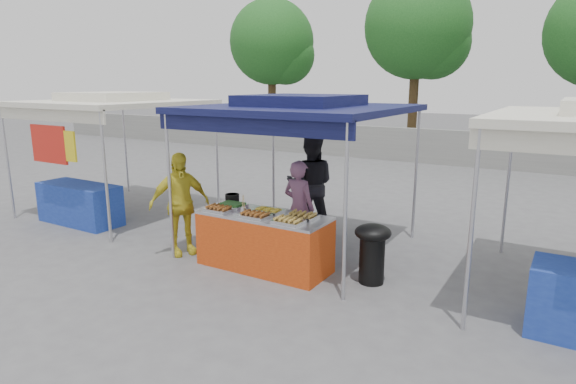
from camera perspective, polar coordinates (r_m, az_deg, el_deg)
The scene contains 22 objects.
ground_plane at distance 7.52m, azimuth -2.39°, elevation -8.70°, with size 80.00×80.00×0.00m, color #575759.
back_wall at distance 17.41m, azimuth 18.03°, elevation 5.06°, with size 40.00×0.25×1.20m, color gray.
main_canopy at distance 7.84m, azimuth 1.42°, elevation 9.97°, with size 3.20×3.20×2.57m.
neighbor_stall_left at distance 10.60m, azimuth -21.49°, elevation 5.66°, with size 3.20×3.20×2.57m.
tree_0 at distance 22.15m, azimuth -1.54°, elevation 16.95°, with size 3.73×3.71×6.37m.
tree_1 at distance 19.88m, azimuth 15.52°, elevation 17.98°, with size 4.00×4.00×6.87m.
vendor_table at distance 7.30m, azimuth -2.85°, elevation -5.84°, with size 2.00×0.80×0.85m.
food_tray_fl at distance 7.37m, azimuth -8.21°, elevation -2.04°, with size 0.42×0.30×0.07m.
food_tray_fm at distance 6.97m, azimuth -3.90°, elevation -2.81°, with size 0.42×0.30×0.07m.
food_tray_fr at distance 6.67m, azimuth 0.05°, elevation -3.48°, with size 0.42×0.30×0.07m.
food_tray_bl at distance 7.59m, azimuth -6.62°, elevation -1.57°, with size 0.42×0.30×0.07m.
food_tray_bm at distance 7.23m, azimuth -2.33°, elevation -2.21°, with size 0.42×0.30×0.07m.
food_tray_br at distance 6.93m, azimuth 1.73°, elevation -2.86°, with size 0.42×0.30×0.07m.
cooking_pot at distance 7.92m, azimuth -6.62°, elevation -0.72°, with size 0.23×0.23×0.13m, color black.
skewer_cup at distance 7.14m, azimuth -5.30°, elevation -2.28°, with size 0.09×0.09×0.11m, color #B6B5BD.
wok_burner at distance 6.84m, azimuth 9.96°, elevation -6.58°, with size 0.51×0.51×0.86m.
crate_left at distance 8.12m, azimuth -2.97°, elevation -5.88°, with size 0.53×0.37×0.32m, color #13289D.
crate_right at distance 7.83m, azimuth 1.15°, elevation -6.53°, with size 0.55×0.38×0.33m, color #13289D.
crate_stacked at distance 7.73m, azimuth 1.17°, elevation -4.28°, with size 0.53×0.37×0.32m, color #13289D.
vendor_woman at distance 7.79m, azimuth 1.30°, elevation -1.89°, with size 0.57×0.37×1.56m, color #855476.
helper_man at distance 8.88m, azimuth 2.67°, elevation 0.93°, with size 0.91×0.71×1.86m, color black.
customer_person at distance 7.98m, azimuth -12.72°, elevation -1.39°, with size 0.99×0.41×1.69m, color yellow.
Camera 1 is at (3.87, -5.83, 2.76)m, focal length 30.00 mm.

